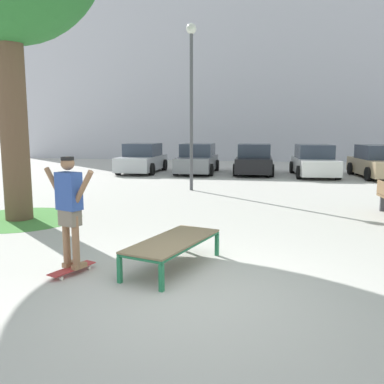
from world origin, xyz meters
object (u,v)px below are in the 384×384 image
Objects in this scene: car_white at (314,162)px; skate_box at (173,242)px; car_grey at (197,160)px; skater at (69,205)px; car_tan at (378,163)px; car_black at (254,160)px; light_post at (191,83)px; skateboard at (72,269)px; car_silver at (142,159)px.

skate_box is at bearing -103.12° from car_white.
skater is at bearing -86.43° from car_grey.
car_grey is at bearing 93.57° from skater.
car_black is at bearing 173.98° from car_tan.
car_grey is at bearing 177.55° from car_tan.
car_black is 7.31m from light_post.
skater reaches higher than car_grey.
car_tan is at bearing 62.71° from skater.
skateboard is at bearing -107.77° from car_white.
car_grey is 0.97× the size of car_tan.
car_grey is at bearing 93.57° from skateboard.
car_black is (2.86, 0.24, 0.00)m from car_grey.
light_post is at bearing 99.69° from skate_box.
skateboard is 9.83m from light_post.
skateboard is 15.65m from car_white.
light_post reaches higher than skater.
car_silver reaches higher than skate_box.
light_post is (-1.45, 8.50, 3.41)m from skate_box.
car_tan is (7.63, 14.79, -0.38)m from skater.
light_post is at bearing -56.95° from car_silver.
light_post is at bearing -129.49° from car_white.
car_tan is 10.05m from light_post.
skate_box is 0.48× the size of car_black.
car_white is 0.74× the size of light_post.
skate_box is 1.20× the size of skater.
car_tan is at bearing -0.59° from car_silver.
skate_box is at bearing 21.94° from skateboard.
skateboard is 0.48× the size of skater.
skate_box is 2.48× the size of skateboard.
skater is (-1.44, -0.58, 0.66)m from skate_box.
skate_box is 14.78m from car_grey.
car_tan is (2.86, -0.10, 0.00)m from car_white.
car_white is at bearing 72.23° from skater.
skateboard is at bearing -158.06° from skate_box.
skate_box is 1.68m from skater.
skater is at bearing -117.29° from car_tan.
car_white is at bearing -0.12° from car_silver.
car_black is at bearing 82.91° from skater.
skate_box is at bearing 21.90° from skater.
skate_box is at bearing -91.84° from car_black.
light_post reaches higher than skate_box.
car_white is (8.58, -0.02, 0.00)m from car_silver.
skate_box is at bearing -80.72° from car_grey.
skater is (0.00, 0.00, 0.99)m from skateboard.
skater is 0.39× the size of car_tan.
car_grey is 5.73m from car_white.
car_silver is at bearing 104.32° from skater.
skater is at bearing -89.91° from light_post.
skateboard is (-1.44, -0.58, -0.34)m from skate_box.
light_post is (-0.01, 9.08, 2.75)m from skater.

